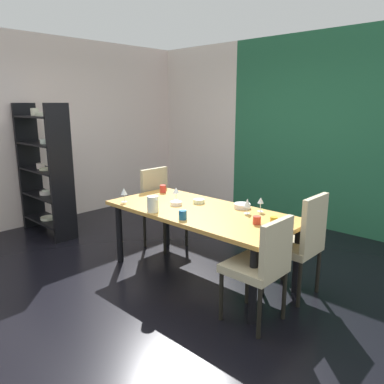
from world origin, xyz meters
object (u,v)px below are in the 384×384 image
chair_left_far (161,203)px  pitcher_south (153,204)px  wine_glass_right (247,203)px  dining_table (200,217)px  wine_glass_center (124,192)px  serving_bowl_west (242,206)px  chair_right_near (262,263)px  serving_bowl_front (199,201)px  cup_corner (274,221)px  cup_east (163,189)px  display_shelf (45,170)px  serving_bowl_near_shelf (176,203)px  chair_right_far (301,240)px  cup_near_window (183,215)px  cup_north (257,220)px  wine_glass_left (261,201)px  wine_glass_rear (176,191)px

chair_left_far → pitcher_south: 1.01m
wine_glass_right → dining_table: bearing=-153.6°
wine_glass_center → serving_bowl_west: bearing=32.5°
chair_right_near → serving_bowl_front: chair_right_near is taller
wine_glass_right → serving_bowl_west: size_ratio=0.89×
chair_left_far → cup_corner: bearing=82.7°
chair_left_far → cup_east: chair_left_far is taller
display_shelf → serving_bowl_front: bearing=15.6°
serving_bowl_near_shelf → cup_east: size_ratio=1.36×
dining_table → chair_right_far: bearing=18.3°
serving_bowl_near_shelf → cup_near_window: size_ratio=1.43×
chair_right_near → cup_north: size_ratio=12.58×
cup_near_window → cup_north: 0.69m
chair_right_far → chair_right_near: bearing=179.4°
chair_right_near → cup_near_window: size_ratio=10.51×
dining_table → cup_near_window: bearing=-74.5°
chair_right_far → cup_east: chair_right_far is taller
wine_glass_center → cup_north: wine_glass_center is taller
chair_right_near → cup_north: chair_right_near is taller
serving_bowl_front → pitcher_south: pitcher_south is taller
wine_glass_right → wine_glass_center: (-1.26, -0.57, 0.01)m
cup_north → dining_table: bearing=180.0°
display_shelf → cup_corner: (3.30, 0.56, -0.15)m
wine_glass_center → cup_north: (1.51, 0.35, -0.08)m
chair_left_far → wine_glass_right: (1.40, -0.11, 0.28)m
pitcher_south → wine_glass_left: bearing=43.9°
serving_bowl_front → cup_near_window: 0.62m
cup_near_window → wine_glass_center: bearing=179.5°
wine_glass_left → chair_left_far: bearing=-178.3°
chair_right_far → wine_glass_rear: chair_right_far is taller
serving_bowl_front → chair_right_near: bearing=-23.6°
display_shelf → serving_bowl_west: display_shelf is taller
wine_glass_center → cup_corner: size_ratio=2.24×
chair_left_far → cup_corner: (1.78, -0.23, 0.21)m
dining_table → chair_right_far: (0.97, 0.32, -0.10)m
wine_glass_right → cup_near_window: 0.67m
cup_corner → cup_east: 1.67m
wine_glass_center → pitcher_south: (0.53, -0.03, -0.03)m
serving_bowl_front → cup_east: (-0.67, 0.07, 0.02)m
chair_right_near → wine_glass_left: chair_right_near is taller
wine_glass_left → cup_north: size_ratio=2.02×
chair_left_far → chair_right_far: bearing=90.0°
chair_right_near → wine_glass_right: (-0.53, 0.54, 0.30)m
serving_bowl_front → serving_bowl_west: size_ratio=0.73×
display_shelf → cup_corner: 3.35m
dining_table → serving_bowl_west: 0.45m
cup_corner → dining_table: bearing=-173.3°
serving_bowl_front → wine_glass_rear: bearing=-167.8°
chair_right_far → wine_glass_right: (-0.54, -0.11, 0.28)m
serving_bowl_near_shelf → display_shelf: bearing=-169.3°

